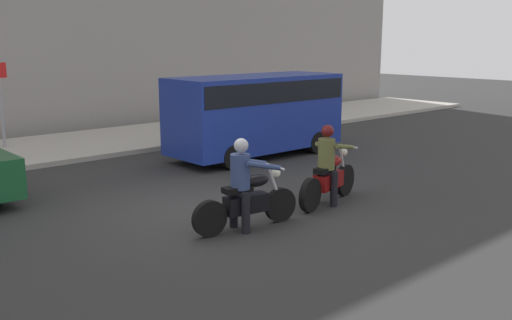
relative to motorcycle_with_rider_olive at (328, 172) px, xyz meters
The scene contains 6 objects.
ground_plane 2.63m from the motorcycle_with_rider_olive, 151.15° to the left, with size 80.00×80.00×0.00m, color #2A2A2A.
sidewalk_slab 9.51m from the motorcycle_with_rider_olive, 103.60° to the left, with size 40.00×4.40×0.14m, color #A8A399.
motorcycle_with_rider_olive is the anchor object (origin of this frame).
motorcycle_with_rider_denim_blue 2.29m from the motorcycle_with_rider_olive, behind, with size 2.10×0.72×1.63m.
parked_van_cobalt_blue 5.04m from the motorcycle_with_rider_olive, 65.53° to the left, with size 5.13×1.96×2.28m.
street_sign_post 10.50m from the motorcycle_with_rider_olive, 107.14° to the left, with size 0.44×0.08×2.50m.
Camera 1 is at (-6.21, -8.61, 3.26)m, focal length 39.86 mm.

